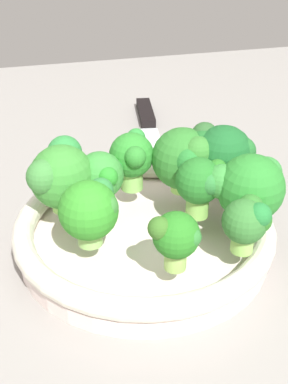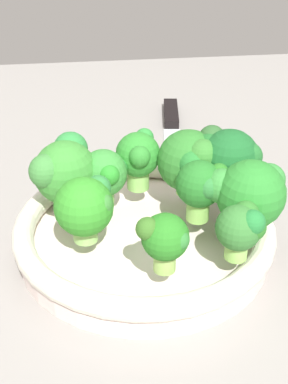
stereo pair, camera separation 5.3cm
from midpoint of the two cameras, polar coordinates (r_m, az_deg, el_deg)
The scene contains 13 objects.
ground_plane at distance 58.49cm, azimuth 0.19°, elevation -6.60°, with size 130.00×130.00×2.50cm, color gray.
bowl at distance 55.91cm, azimuth 2.73°, elevation -4.45°, with size 27.03×27.03×4.01cm.
broccoli_floret_0 at distance 48.72cm, azimuth 13.54°, elevation -3.77°, with size 4.46×4.20×5.41cm.
broccoli_floret_1 at distance 52.47cm, azimuth 14.04°, elevation -0.19°, with size 8.00×6.70×7.40cm.
broccoli_floret_2 at distance 57.86cm, azimuth 2.04°, elevation 3.79°, with size 4.90×6.10×6.60cm.
broccoli_floret_3 at distance 56.79cm, azimuth 11.57°, elevation 3.60°, with size 6.67×6.67×7.91cm.
broccoli_floret_4 at distance 46.05cm, azimuth 5.52°, elevation -5.07°, with size 4.70×4.22×5.64cm.
broccoli_floret_5 at distance 52.98cm, azimuth 8.98°, elevation 0.53°, with size 5.27×5.01×6.46cm.
broccoli_floret_6 at distance 56.96cm, azimuth 7.62°, elevation 3.21°, with size 6.72×7.23×7.36cm.
broccoli_floret_7 at distance 49.72cm, azimuth -3.20°, elevation -1.57°, with size 5.63×5.67×6.53cm.
broccoli_floret_8 at distance 55.66cm, azimuth -1.50°, elevation 1.87°, with size 5.04×5.48×5.92cm.
broccoli_floret_9 at distance 55.20cm, azimuth -5.79°, elevation 2.35°, with size 6.94×7.50×7.20cm.
knife at distance 83.33cm, azimuth 4.84°, elevation 6.90°, with size 6.09×26.67×1.50cm.
Camera 2 is at (-3.42, -46.42, 34.46)cm, focal length 49.98 mm.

